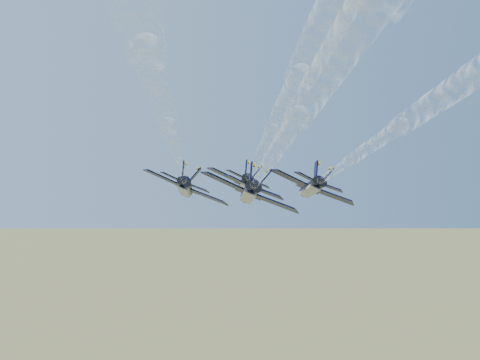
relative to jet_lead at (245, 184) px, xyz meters
name	(u,v)px	position (x,y,z in m)	size (l,w,h in m)	color
jet_lead	(245,184)	(0.00, 0.00, 0.00)	(12.17, 17.84, 6.02)	black
jet_left	(186,187)	(-12.90, -7.18, 0.00)	(12.17, 17.84, 6.02)	black
jet_right	(311,187)	(4.67, -14.27, 0.00)	(12.17, 17.84, 6.02)	black
jet_slot	(250,192)	(-9.34, -22.87, 0.00)	(12.17, 17.84, 6.02)	black
smoke_trail_lead	(265,217)	(-22.31, -55.19, 0.04)	(31.79, 74.56, 2.93)	white
smoke_trail_left	(126,235)	(-35.21, -62.37, 0.04)	(31.79, 74.56, 2.93)	white
smoke_trail_right	(429,235)	(-17.64, -69.46, 0.04)	(31.79, 74.56, 2.93)	white
smoke_trail_slot	(295,273)	(-31.65, -78.06, 0.04)	(31.79, 74.56, 2.93)	white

